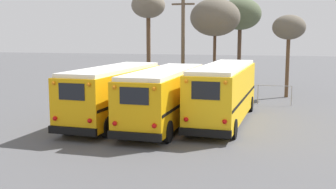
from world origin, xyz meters
TOP-DOWN VIEW (x-y plane):
  - ground_plane at (0.00, 0.00)m, footprint 160.00×160.00m
  - school_bus_0 at (-3.04, -0.56)m, footprint 2.96×9.63m
  - school_bus_1 at (-0.00, -0.58)m, footprint 2.82×10.02m
  - school_bus_2 at (3.04, 1.18)m, footprint 2.96×10.57m
  - utility_pole at (-1.25, 9.66)m, footprint 1.80×0.29m
  - bare_tree_0 at (6.78, 12.12)m, footprint 2.60×2.60m
  - bare_tree_1 at (0.82, 12.73)m, footprint 4.18×4.18m
  - bare_tree_2 at (2.38, 18.85)m, footprint 4.07×4.07m
  - bare_tree_3 at (-6.43, 17.38)m, footprint 3.32×3.32m
  - fence_line at (0.00, 7.98)m, footprint 14.14×0.06m

SIDE VIEW (x-z plane):
  - ground_plane at x=0.00m, z-range 0.00..0.00m
  - fence_line at x=0.00m, z-range 0.26..1.68m
  - school_bus_1 at x=0.00m, z-range 0.15..3.28m
  - school_bus_0 at x=-3.04m, z-range 0.15..3.35m
  - school_bus_2 at x=3.04m, z-range 0.14..3.46m
  - utility_pole at x=-1.25m, z-range 0.16..8.52m
  - bare_tree_0 at x=6.78m, z-range 2.21..8.78m
  - bare_tree_1 at x=0.82m, z-range 2.41..10.42m
  - bare_tree_2 at x=2.38m, z-range 2.66..11.17m
  - bare_tree_3 at x=-6.43m, z-range 3.12..12.22m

